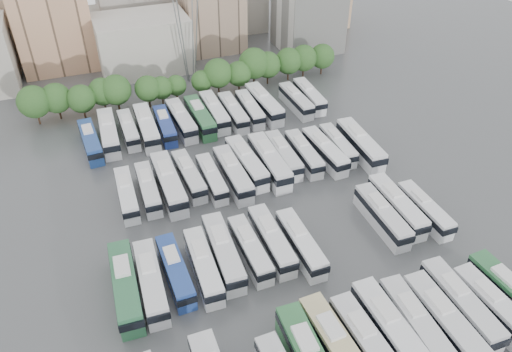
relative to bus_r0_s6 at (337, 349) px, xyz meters
name	(u,v)px	position (x,y,z in m)	size (l,w,h in m)	color
ground	(269,224)	(1.56, 23.02, -2.02)	(220.00, 220.00, 0.00)	#424447
tree_line	(192,78)	(1.91, 65.22, 2.34)	(65.96, 7.55, 8.34)	black
city_buildings	(127,19)	(-5.90, 94.88, 5.86)	(102.00, 35.00, 20.00)	#9E998E
bus_r0_s6	(337,349)	(0.00, 0.00, 0.00)	(3.28, 13.18, 4.11)	#C4B887
bus_r0_s7	(368,345)	(3.32, -0.79, -0.08)	(3.03, 12.64, 3.95)	silver
bus_r0_s8	(391,331)	(6.64, -0.21, 0.02)	(2.90, 13.23, 4.15)	silver
bus_r0_s9	(416,326)	(9.73, -0.56, -0.07)	(3.40, 12.75, 3.96)	silver
bus_r0_s10	(445,323)	(12.94, -1.40, 0.00)	(2.99, 13.12, 4.11)	silver
bus_r0_s11	(460,304)	(16.35, 0.14, -0.07)	(3.03, 12.67, 3.96)	silver
bus_r0_s12	(495,309)	(19.67, -1.90, -0.13)	(3.19, 12.37, 3.85)	silver
bus_r0_s13	(512,295)	(23.01, -0.96, -0.08)	(3.37, 12.67, 3.94)	#2D693C
bus_r1_s0	(126,286)	(-19.67, 16.86, 0.00)	(3.43, 13.22, 4.11)	#2A633F
bus_r1_s1	(151,282)	(-16.66, 16.57, -0.12)	(3.22, 12.39, 3.85)	silver
bus_r1_s2	(175,271)	(-13.43, 17.37, -0.27)	(2.68, 11.36, 3.55)	navy
bus_r1_s3	(203,266)	(-9.92, 16.83, -0.18)	(3.04, 11.98, 3.73)	silver
bus_r1_s4	(223,252)	(-6.85, 18.13, -0.07)	(3.35, 12.78, 3.97)	silver
bus_r1_s5	(250,249)	(-3.34, 17.56, -0.27)	(2.59, 11.33, 3.55)	silver
bus_r1_s6	(272,240)	(-0.06, 18.04, -0.17)	(2.75, 12.05, 3.77)	silver
bus_r1_s7	(301,243)	(3.32, 16.08, -0.21)	(2.60, 11.73, 3.68)	silver
bus_r1_s11	(382,216)	(16.49, 16.94, -0.16)	(2.96, 12.11, 3.78)	silver
bus_r1_s12	(397,206)	(19.66, 18.02, -0.09)	(3.05, 12.56, 3.92)	silver
bus_r1_s13	(425,210)	(23.12, 16.05, -0.31)	(2.48, 11.10, 3.48)	silver
bus_r2_s1	(127,194)	(-16.59, 35.14, -0.29)	(2.81, 11.29, 3.52)	silver
bus_r2_s2	(148,188)	(-13.30, 35.38, -0.29)	(2.77, 11.26, 3.51)	silver
bus_r2_s3	(169,183)	(-10.12, 35.10, 0.07)	(2.99, 13.55, 4.25)	silver
bus_r2_s4	(189,176)	(-6.64, 36.32, -0.24)	(3.01, 11.61, 3.61)	silver
bus_r2_s5	(212,178)	(-3.45, 34.44, -0.35)	(2.44, 10.83, 3.39)	silver
bus_r2_s6	(233,174)	(-0.06, 34.02, -0.07)	(2.79, 12.65, 3.97)	silver
bus_r2_s7	(247,163)	(3.01, 36.12, -0.05)	(3.32, 12.85, 4.00)	silver
bus_r2_s8	(269,161)	(6.55, 35.01, 0.06)	(3.19, 13.52, 4.22)	silver
bus_r2_s9	(283,155)	(9.57, 36.25, -0.20)	(2.92, 11.85, 3.70)	silver
bus_r2_s10	(304,153)	(13.04, 35.51, -0.24)	(2.89, 11.58, 3.61)	silver
bus_r2_s11	(325,151)	(16.59, 34.75, -0.15)	(3.10, 12.18, 3.79)	white
bus_r2_s12	(338,145)	(19.68, 35.88, -0.34)	(2.84, 10.96, 3.41)	silver
bus_r2_s13	(360,144)	(23.10, 34.15, 0.03)	(3.54, 13.42, 4.17)	silver
bus_r3_s0	(90,141)	(-20.06, 52.19, -0.19)	(3.18, 11.94, 3.71)	navy
bus_r3_s1	(109,133)	(-16.69, 53.65, 0.00)	(3.36, 13.16, 4.10)	silver
bus_r3_s2	(129,129)	(-13.18, 53.99, -0.31)	(2.44, 11.09, 3.48)	silver
bus_r3_s3	(147,127)	(-10.00, 53.15, 0.00)	(3.14, 13.15, 4.11)	silver
bus_r3_s4	(165,125)	(-6.72, 52.97, -0.27)	(2.82, 11.39, 3.55)	navy
bus_r3_s5	(181,120)	(-3.51, 53.50, -0.10)	(3.25, 12.57, 3.91)	silver
bus_r3_s6	(200,117)	(0.01, 53.26, -0.06)	(2.97, 12.77, 3.99)	#2B663A
bus_r3_s7	(214,112)	(3.18, 54.34, -0.09)	(2.83, 12.52, 3.92)	silver
bus_r3_s8	(233,112)	(6.50, 53.02, -0.17)	(2.74, 12.01, 3.76)	silver
bus_r3_s9	(250,109)	(9.94, 53.19, -0.25)	(2.91, 11.56, 3.60)	silver
bus_r3_s10	(264,104)	(13.12, 53.71, 0.02)	(3.34, 13.33, 4.15)	silver
bus_r3_s12	(296,101)	(19.70, 53.04, -0.22)	(2.73, 11.67, 3.65)	silver
bus_r3_s13	(309,96)	(23.03, 53.88, -0.21)	(3.06, 11.81, 3.68)	white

